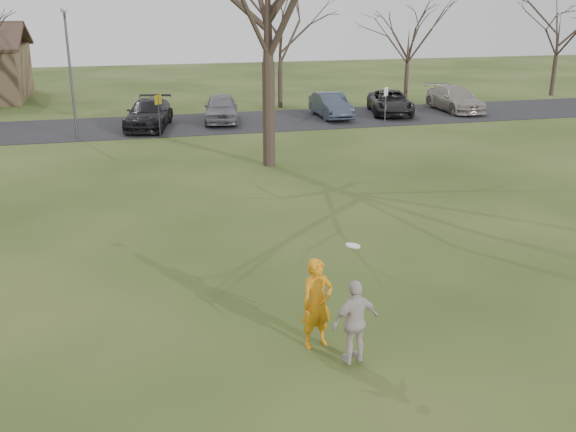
{
  "coord_description": "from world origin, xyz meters",
  "views": [
    {
      "loc": [
        -3.76,
        -10.75,
        6.6
      ],
      "look_at": [
        0.0,
        4.0,
        1.5
      ],
      "focal_mm": 40.73,
      "sensor_mm": 36.0,
      "label": 1
    }
  ],
  "objects_px": {
    "car_3": "(149,114)",
    "car_4": "(221,108)",
    "catching_play": "(355,322)",
    "car_7": "(455,99)",
    "player_defender": "(317,303)",
    "car_5": "(331,105)",
    "lamp_post": "(69,56)",
    "car_6": "(390,102)"
  },
  "relations": [
    {
      "from": "catching_play",
      "to": "car_7",
      "type": "bearing_deg",
      "value": 58.64
    },
    {
      "from": "car_6",
      "to": "lamp_post",
      "type": "xyz_separation_m",
      "value": [
        -17.71,
        -2.85,
        3.25
      ]
    },
    {
      "from": "car_5",
      "to": "catching_play",
      "type": "height_order",
      "value": "catching_play"
    },
    {
      "from": "player_defender",
      "to": "lamp_post",
      "type": "distance_m",
      "value": 23.1
    },
    {
      "from": "car_4",
      "to": "car_5",
      "type": "relative_size",
      "value": 1.06
    },
    {
      "from": "catching_play",
      "to": "lamp_post",
      "type": "bearing_deg",
      "value": 104.86
    },
    {
      "from": "lamp_post",
      "to": "car_6",
      "type": "bearing_deg",
      "value": 9.15
    },
    {
      "from": "catching_play",
      "to": "player_defender",
      "type": "bearing_deg",
      "value": 118.28
    },
    {
      "from": "car_4",
      "to": "car_6",
      "type": "relative_size",
      "value": 0.91
    },
    {
      "from": "car_3",
      "to": "player_defender",
      "type": "bearing_deg",
      "value": -72.58
    },
    {
      "from": "car_3",
      "to": "car_6",
      "type": "height_order",
      "value": "car_3"
    },
    {
      "from": "car_3",
      "to": "car_6",
      "type": "relative_size",
      "value": 1.03
    },
    {
      "from": "car_6",
      "to": "catching_play",
      "type": "xyz_separation_m",
      "value": [
        -11.59,
        -25.92,
        0.19
      ]
    },
    {
      "from": "car_4",
      "to": "car_6",
      "type": "xyz_separation_m",
      "value": [
        10.13,
        0.14,
        -0.08
      ]
    },
    {
      "from": "player_defender",
      "to": "car_7",
      "type": "bearing_deg",
      "value": 45.77
    },
    {
      "from": "car_4",
      "to": "car_5",
      "type": "xyz_separation_m",
      "value": [
        6.33,
        -0.16,
        -0.06
      ]
    },
    {
      "from": "player_defender",
      "to": "catching_play",
      "type": "bearing_deg",
      "value": -72.93
    },
    {
      "from": "car_7",
      "to": "car_3",
      "type": "bearing_deg",
      "value": -177.23
    },
    {
      "from": "car_5",
      "to": "car_7",
      "type": "distance_m",
      "value": 8.04
    },
    {
      "from": "car_3",
      "to": "car_7",
      "type": "relative_size",
      "value": 1.02
    },
    {
      "from": "car_3",
      "to": "catching_play",
      "type": "height_order",
      "value": "catching_play"
    },
    {
      "from": "car_5",
      "to": "car_7",
      "type": "bearing_deg",
      "value": 2.11
    },
    {
      "from": "car_4",
      "to": "car_7",
      "type": "bearing_deg",
      "value": 9.9
    },
    {
      "from": "catching_play",
      "to": "car_5",
      "type": "bearing_deg",
      "value": 73.1
    },
    {
      "from": "car_6",
      "to": "catching_play",
      "type": "height_order",
      "value": "catching_play"
    },
    {
      "from": "player_defender",
      "to": "car_6",
      "type": "xyz_separation_m",
      "value": [
        12.07,
        25.04,
        -0.19
      ]
    },
    {
      "from": "car_3",
      "to": "car_4",
      "type": "height_order",
      "value": "car_4"
    },
    {
      "from": "car_3",
      "to": "car_5",
      "type": "relative_size",
      "value": 1.2
    },
    {
      "from": "car_5",
      "to": "car_7",
      "type": "xyz_separation_m",
      "value": [
        8.03,
        0.33,
        0.03
      ]
    },
    {
      "from": "catching_play",
      "to": "lamp_post",
      "type": "xyz_separation_m",
      "value": [
        -6.12,
        23.07,
        3.06
      ]
    },
    {
      "from": "car_4",
      "to": "car_7",
      "type": "relative_size",
      "value": 0.9
    },
    {
      "from": "car_5",
      "to": "player_defender",
      "type": "bearing_deg",
      "value": -108.7
    },
    {
      "from": "player_defender",
      "to": "car_5",
      "type": "bearing_deg",
      "value": 60.32
    },
    {
      "from": "car_7",
      "to": "lamp_post",
      "type": "distance_m",
      "value": 22.36
    },
    {
      "from": "car_3",
      "to": "car_5",
      "type": "distance_m",
      "value": 10.33
    },
    {
      "from": "car_4",
      "to": "lamp_post",
      "type": "bearing_deg",
      "value": -151.09
    },
    {
      "from": "car_6",
      "to": "catching_play",
      "type": "relative_size",
      "value": 2.14
    },
    {
      "from": "player_defender",
      "to": "car_4",
      "type": "bearing_deg",
      "value": 74.35
    },
    {
      "from": "player_defender",
      "to": "car_3",
      "type": "distance_m",
      "value": 24.19
    },
    {
      "from": "car_6",
      "to": "lamp_post",
      "type": "relative_size",
      "value": 0.79
    },
    {
      "from": "player_defender",
      "to": "car_6",
      "type": "distance_m",
      "value": 27.8
    },
    {
      "from": "car_3",
      "to": "lamp_post",
      "type": "height_order",
      "value": "lamp_post"
    }
  ]
}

